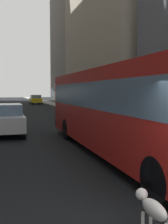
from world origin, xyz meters
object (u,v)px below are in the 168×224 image
(car_blue_hatchback, at_px, (83,111))
(dalmatian_dog, at_px, (152,209))
(car_yellow_taxi, at_px, (36,99))
(car_silver_sedan, at_px, (4,119))
(transit_bus, at_px, (121,106))

(car_blue_hatchback, height_order, dalmatian_dog, car_blue_hatchback)
(car_yellow_taxi, bearing_deg, car_blue_hatchback, -90.00)
(car_yellow_taxi, bearing_deg, dalmatian_dog, -94.73)
(car_silver_sedan, relative_size, car_blue_hatchback, 1.01)
(car_yellow_taxi, distance_m, car_blue_hatchback, 28.01)
(car_blue_hatchback, relative_size, dalmatian_dog, 4.73)
(car_yellow_taxi, xyz_separation_m, dalmatian_dog, (-3.57, -43.10, -0.31))
(transit_bus, xyz_separation_m, car_yellow_taxi, (1.60, 37.82, -0.96))
(transit_bus, relative_size, car_yellow_taxi, 2.78)
(transit_bus, height_order, dalmatian_dog, transit_bus)
(transit_bus, height_order, car_yellow_taxi, transit_bus)
(car_yellow_taxi, bearing_deg, transit_bus, -92.42)
(car_silver_sedan, distance_m, dalmatian_dog, 11.42)
(transit_bus, distance_m, car_blue_hatchback, 9.99)
(transit_bus, distance_m, car_silver_sedan, 7.23)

